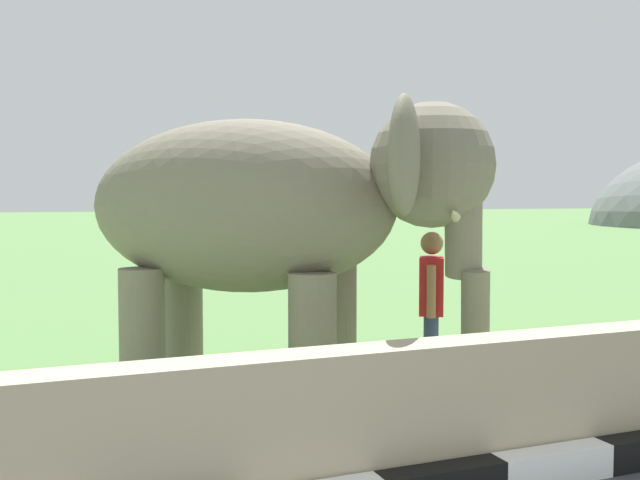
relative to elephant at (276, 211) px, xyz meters
The scene contains 3 objects.
barrier_parapet 2.80m from the elephant, 82.26° to the right, with size 28.00×0.36×1.00m, color tan.
elephant is the anchor object (origin of this frame).
person_handler 1.84m from the elephant, 12.67° to the right, with size 0.42×0.61×1.66m.
Camera 1 is at (-0.59, -0.67, 2.00)m, focal length 41.25 mm.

